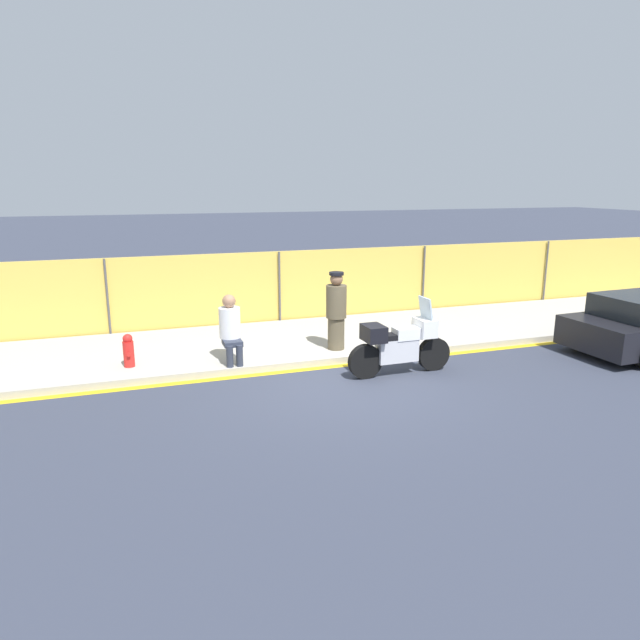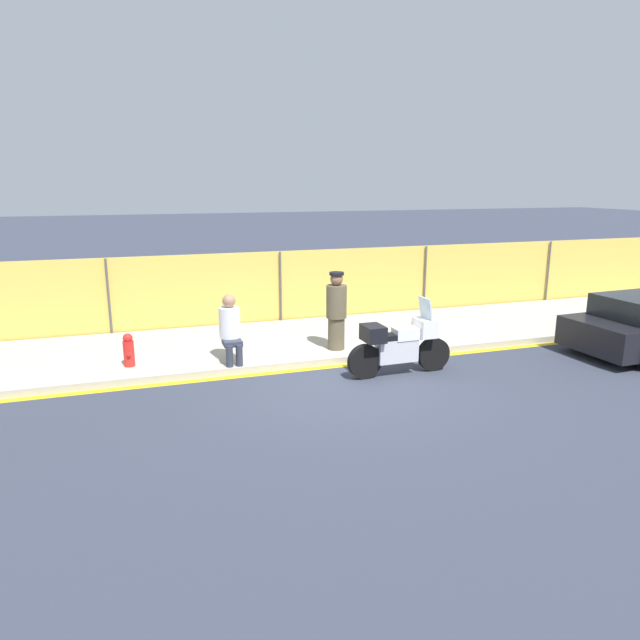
% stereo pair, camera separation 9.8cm
% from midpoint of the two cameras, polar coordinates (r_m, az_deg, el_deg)
% --- Properties ---
extents(ground_plane, '(120.00, 120.00, 0.00)m').
position_cam_midpoint_polar(ground_plane, '(10.45, 2.71, -6.43)').
color(ground_plane, '#333847').
extents(sidewalk, '(30.33, 3.47, 0.14)m').
position_cam_midpoint_polar(sidewalk, '(13.00, -1.77, -2.04)').
color(sidewalk, '#ADA89E').
rests_on(sidewalk, ground_plane).
extents(curb_paint_stripe, '(30.33, 0.18, 0.01)m').
position_cam_midpoint_polar(curb_paint_stripe, '(11.35, 0.87, -4.75)').
color(curb_paint_stripe, gold).
rests_on(curb_paint_stripe, ground_plane).
extents(storefront_fence, '(28.81, 0.17, 1.90)m').
position_cam_midpoint_polar(storefront_fence, '(14.52, -3.86, 3.14)').
color(storefront_fence, gold).
rests_on(storefront_fence, ground_plane).
extents(motorcycle, '(2.11, 0.51, 1.47)m').
position_cam_midpoint_polar(motorcycle, '(10.89, 8.19, -2.43)').
color(motorcycle, black).
rests_on(motorcycle, ground_plane).
extents(officer_standing, '(0.43, 0.43, 1.64)m').
position_cam_midpoint_polar(officer_standing, '(11.88, 1.88, 0.94)').
color(officer_standing, brown).
rests_on(officer_standing, sidewalk).
extents(person_seated_on_curb, '(0.42, 0.70, 1.33)m').
position_cam_midpoint_polar(person_seated_on_curb, '(11.21, -8.72, -0.51)').
color(person_seated_on_curb, '#2D3342').
rests_on(person_seated_on_curb, sidewalk).
extents(fire_hydrant, '(0.20, 0.25, 0.65)m').
position_cam_midpoint_polar(fire_hydrant, '(11.46, -18.36, -2.87)').
color(fire_hydrant, red).
rests_on(fire_hydrant, sidewalk).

